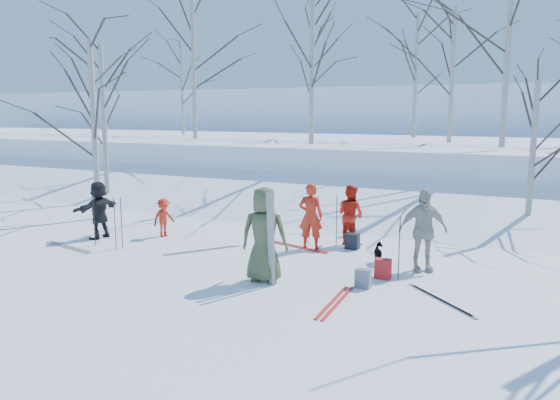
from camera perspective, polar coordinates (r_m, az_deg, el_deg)
The scene contains 37 objects.
ground at distance 12.47m, azimuth -3.08°, elevation -6.91°, with size 120.00×120.00×0.00m, color white.
snow_ramp at distance 18.69m, azimuth 7.49°, elevation -1.04°, with size 70.00×9.50×1.40m, color white.
snow_plateau at distance 28.16m, azimuth 14.14°, elevation 3.97°, with size 70.00×18.00×2.20m, color white.
far_hill at distance 48.80m, azimuth 19.49°, elevation 7.03°, with size 90.00×30.00×6.00m, color white.
skier_olive_center at distance 11.16m, azimuth -1.67°, elevation -3.62°, with size 0.96×0.63×1.97m, color #454D2E.
skier_red_north at distance 13.82m, azimuth 3.22°, elevation -1.70°, with size 0.62×0.40×1.69m, color red.
skier_redor_behind at distance 14.38m, azimuth 7.37°, elevation -1.55°, with size 0.77×0.60×1.58m, color red.
skier_red_seated at distance 15.53m, azimuth -12.05°, elevation -1.82°, with size 0.70×0.40×1.08m, color red.
skier_cream_east at distance 12.28m, azimuth 14.70°, elevation -3.06°, with size 1.07×0.45×1.83m, color beige.
skier_grey_west at distance 15.77m, azimuth -18.40°, elevation -0.99°, with size 1.47×0.47×1.58m, color black.
dog at distance 12.78m, azimuth 10.39°, elevation -5.54°, with size 0.26×0.56×0.48m, color black.
upright_ski_left at distance 10.89m, azimuth -1.12°, elevation -4.12°, with size 0.07×0.02×1.90m, color silver.
upright_ski_right at distance 10.80m, azimuth -0.76°, elevation -4.24°, with size 0.07×0.02×1.90m, color silver.
ski_pair_a at distance 14.13m, azimuth 1.85°, elevation -4.91°, with size 1.88×0.70×0.02m, color red, non-canonical shape.
ski_pair_b at distance 15.14m, azimuth -21.26°, elevation -4.59°, with size 1.90×0.57×0.02m, color silver, non-canonical shape.
ski_pair_c at distance 10.70m, azimuth 16.45°, elevation -10.00°, with size 1.51×1.46×0.02m, color silver, non-canonical shape.
ski_pair_d at distance 13.92m, azimuth -8.15°, elevation -5.22°, with size 1.26×1.67×0.02m, color silver, non-canonical shape.
ski_pair_e at distance 10.22m, azimuth 5.79°, elevation -10.59°, with size 0.32×1.91×0.02m, color red, non-canonical shape.
ski_pole_a at distance 14.26m, azimuth 5.93°, elevation -2.11°, with size 0.02×0.02×1.34m, color black.
ski_pole_b at distance 14.97m, azimuth -18.86°, elevation -2.01°, with size 0.02×0.02×1.34m, color black.
ski_pole_c at distance 14.37m, azimuth -16.23°, elevation -2.34°, with size 0.02×0.02×1.34m, color black.
ski_pole_d at distance 14.26m, azimuth 3.04°, elevation -2.07°, with size 0.02×0.02×1.34m, color black.
ski_pole_e at distance 11.59m, azimuth 12.35°, elevation -4.93°, with size 0.02×0.02×1.34m, color black.
ski_pole_f at distance 14.36m, azimuth -16.86°, elevation -2.38°, with size 0.02×0.02×1.34m, color black.
backpack_red at distance 11.70m, azimuth 10.70°, elevation -7.08°, with size 0.32×0.22×0.42m, color #B31B1C.
backpack_grey at distance 11.06m, azimuth 8.68°, elevation -8.11°, with size 0.30×0.20×0.38m, color slate.
backpack_dark at distance 14.03m, azimuth 7.56°, elevation -4.30°, with size 0.34×0.24×0.40m, color black.
birch_plateau_a at distance 21.41m, azimuth 3.37°, elevation 14.01°, with size 4.86×4.86×6.08m, color silver, non-canonical shape.
birch_plateau_b at distance 31.08m, azimuth -10.19°, elevation 11.08°, with size 3.85×3.85×4.64m, color silver, non-canonical shape.
birch_plateau_c at distance 23.39m, azimuth 17.55°, elevation 12.29°, with size 4.34×4.34×5.34m, color silver, non-canonical shape.
birch_plateau_e at distance 21.05m, azimuth 22.73°, elevation 14.52°, with size 5.43×5.43×6.90m, color silver, non-canonical shape.
birch_plateau_f at distance 25.92m, azimuth -9.02°, elevation 13.62°, with size 5.19×5.19×6.56m, color silver, non-canonical shape.
birch_plateau_i at distance 27.29m, azimuth 14.00°, elevation 12.37°, with size 4.62×4.62×5.74m, color silver, non-canonical shape.
birch_plateau_j at distance 25.91m, azimuth 3.36°, elevation 11.88°, with size 4.03×4.03×4.90m, color silver, non-canonical shape.
birch_edge_a at distance 18.48m, azimuth -18.82°, elevation 6.84°, with size 4.58×4.58×5.69m, color silver, non-canonical shape.
birch_edge_d at distance 21.85m, azimuth -17.91°, elevation 7.52°, with size 4.76×4.76×5.94m, color silver, non-canonical shape.
birch_edge_e at distance 16.61m, azimuth 24.85°, elevation 3.86°, with size 3.61×3.61×4.30m, color silver, non-canonical shape.
Camera 1 is at (5.89, -10.43, 3.48)m, focal length 35.00 mm.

